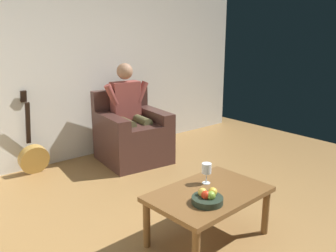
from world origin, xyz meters
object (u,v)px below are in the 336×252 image
person_seated (130,109)px  fruit_bowl (208,198)px  armchair (132,136)px  guitar (33,156)px  wine_glass_near (207,169)px  coffee_table (209,198)px

person_seated → fruit_bowl: 2.30m
armchair → guitar: size_ratio=0.91×
guitar → wine_glass_near: (-0.69, 2.26, 0.34)m
wine_glass_near → coffee_table: bearing=51.8°
guitar → fruit_bowl: bearing=99.9°
coffee_table → armchair: bearing=-106.8°
person_seated → coffee_table: size_ratio=1.29×
armchair → wine_glass_near: bearing=81.8°
armchair → wine_glass_near: (0.50, 1.87, 0.23)m
armchair → wine_glass_near: size_ratio=5.12×
armchair → fruit_bowl: size_ratio=3.86×
guitar → wine_glass_near: size_ratio=5.61×
coffee_table → fruit_bowl: (0.15, 0.13, 0.10)m
coffee_table → guitar: (0.59, -2.39, -0.16)m
armchair → person_seated: 0.37m
guitar → wine_glass_near: guitar is taller
person_seated → fruit_bowl: size_ratio=5.37×
wine_glass_near → fruit_bowl: 0.37m
armchair → person_seated: size_ratio=0.72×
armchair → guitar: guitar is taller
person_seated → armchair: bearing=90.0°
fruit_bowl → coffee_table: bearing=-139.6°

